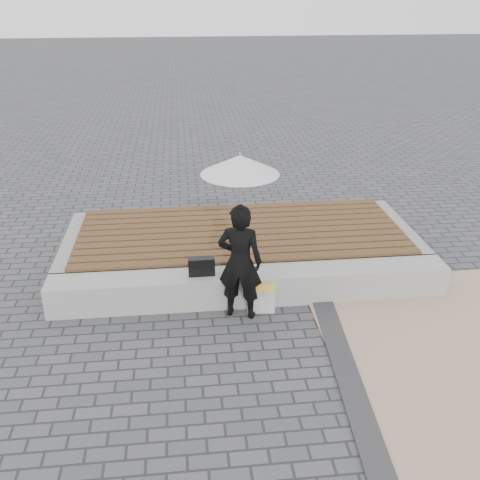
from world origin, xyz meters
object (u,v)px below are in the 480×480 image
object	(u,v)px
woman	(240,262)
handbag	(202,267)
parasol	(240,165)
seating_ledge	(251,285)
canvas_tote	(261,298)

from	to	relation	value
woman	handbag	size ratio (longest dim) A/B	4.43
parasol	seating_ledge	bearing A→B (deg)	62.21
seating_ledge	parasol	xyz separation A→B (m)	(-0.18, -0.34, 1.69)
woman	canvas_tote	size ratio (longest dim) A/B	4.09
parasol	canvas_tote	xyz separation A→B (m)	(0.27, 0.06, -1.72)
parasol	handbag	xyz separation A→B (m)	(-0.44, 0.32, -1.38)
seating_ledge	canvas_tote	size ratio (longest dim) A/B	14.27
canvas_tote	parasol	bearing A→B (deg)	-159.15
seating_ledge	parasol	bearing A→B (deg)	-117.79
woman	handbag	xyz separation A→B (m)	(-0.44, 0.32, -0.20)
parasol	canvas_tote	world-z (taller)	parasol
parasol	canvas_tote	size ratio (longest dim) A/B	3.12
seating_ledge	woman	world-z (taller)	woman
seating_ledge	handbag	distance (m)	0.69
seating_ledge	parasol	size ratio (longest dim) A/B	4.57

